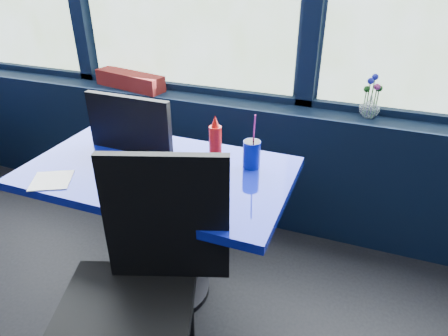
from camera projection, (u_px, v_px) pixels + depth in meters
window_sill at (185, 149)px, 2.78m from camera, size 5.00×0.26×0.80m
near_table at (161, 202)px, 1.90m from camera, size 1.20×0.70×0.75m
chair_near_front at (142, 278)px, 1.42m from camera, size 0.60×0.60×1.04m
chair_near_back at (149, 167)px, 2.16m from camera, size 0.47×0.48×1.03m
planter_box at (130, 80)px, 2.67m from camera, size 0.53×0.23×0.10m
flower_vase at (370, 104)px, 2.20m from camera, size 0.13×0.13×0.24m
food_basket at (158, 188)px, 1.59m from camera, size 0.35×0.35×0.10m
ketchup_bottle at (215, 140)px, 1.85m from camera, size 0.06×0.06×0.22m
soda_cup at (252, 154)px, 1.80m from camera, size 0.08×0.08×0.27m
napkin at (52, 180)px, 1.72m from camera, size 0.22×0.22×0.00m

